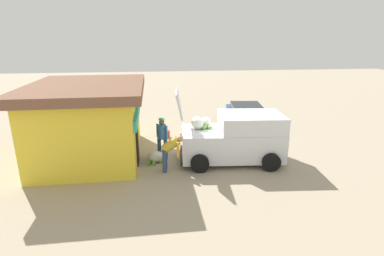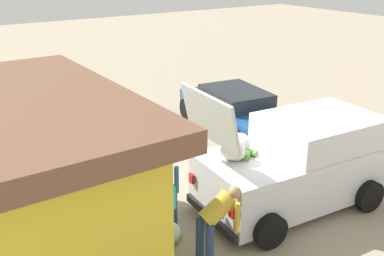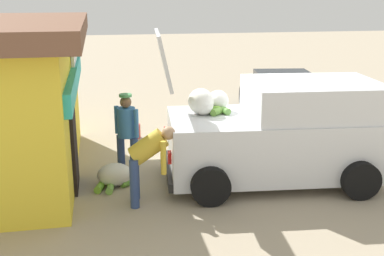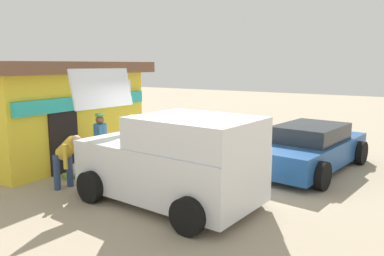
# 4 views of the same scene
# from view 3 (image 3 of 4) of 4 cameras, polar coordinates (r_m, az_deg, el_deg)

# --- Properties ---
(ground_plane) EXTENTS (60.00, 60.00, 0.00)m
(ground_plane) POSITION_cam_3_polar(r_m,az_deg,el_deg) (10.19, 6.08, -3.88)
(ground_plane) COLOR tan
(delivery_van) EXTENTS (2.47, 4.15, 2.78)m
(delivery_van) POSITION_cam_3_polar(r_m,az_deg,el_deg) (9.03, 10.36, -0.41)
(delivery_van) COLOR silver
(delivery_van) RESTS_ON ground_plane
(parked_sedan) EXTENTS (4.53, 2.50, 1.26)m
(parked_sedan) POSITION_cam_3_polar(r_m,az_deg,el_deg) (13.42, 11.09, 3.50)
(parked_sedan) COLOR #1E4C8C
(parked_sedan) RESTS_ON ground_plane
(vendor_standing) EXTENTS (0.48, 0.48, 1.62)m
(vendor_standing) POSITION_cam_3_polar(r_m,az_deg,el_deg) (9.13, -7.75, -0.26)
(vendor_standing) COLOR navy
(vendor_standing) RESTS_ON ground_plane
(customer_bending) EXTENTS (0.57, 0.80, 1.33)m
(customer_bending) POSITION_cam_3_polar(r_m,az_deg,el_deg) (7.95, -5.35, -3.34)
(customer_bending) COLOR navy
(customer_bending) RESTS_ON ground_plane
(unloaded_banana_pile) EXTENTS (0.69, 0.74, 0.42)m
(unloaded_banana_pile) POSITION_cam_3_polar(r_m,az_deg,el_deg) (8.93, -9.18, -5.61)
(unloaded_banana_pile) COLOR silver
(unloaded_banana_pile) RESTS_ON ground_plane
(paint_bucket) EXTENTS (0.30, 0.30, 0.34)m
(paint_bucket) POSITION_cam_3_polar(r_m,az_deg,el_deg) (11.72, -6.86, -0.35)
(paint_bucket) COLOR #BF3F33
(paint_bucket) RESTS_ON ground_plane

